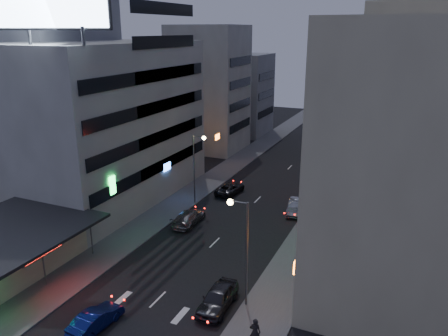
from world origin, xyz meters
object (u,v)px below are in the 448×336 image
Objects in this scene: parked_car_left at (230,188)px; scooter_silver_b at (254,336)px; parked_car_right_mid at (296,206)px; person at (255,332)px; parked_car_right_far at (322,172)px; road_car_silver at (189,217)px; parked_car_right_near at (218,298)px; road_car_blue at (96,319)px.

scooter_silver_b is at bearing 120.93° from parked_car_left.
parked_car_left is at bearing 157.74° from parked_car_right_mid.
parked_car_right_mid is 22.05m from scooter_silver_b.
parked_car_right_far is at bearing -96.46° from person.
road_car_silver is 2.60× the size of person.
parked_car_right_near reaches higher than parked_car_right_far.
person is at bearing -138.75° from scooter_silver_b.
parked_car_right_near reaches higher than scooter_silver_b.
parked_car_left is 2.48× the size of person.
road_car_silver is (-0.44, -9.82, 0.06)m from parked_car_left.
parked_car_right_mid is at bearing -144.33° from road_car_silver.
person is (10.40, 2.64, 0.40)m from road_car_blue.
parked_car_left is 27.25m from person.
person is at bearing -88.23° from parked_car_right_far.
parked_car_right_far is 22.95m from road_car_silver.
scooter_silver_b is at bearing -61.11° from person.
parked_car_right_far is at bearing 82.83° from parked_car_right_mid.
road_car_blue is 2.15× the size of person.
parked_car_right_mid is 25.60m from road_car_blue.
parked_car_left is (-8.31, 21.62, -0.13)m from parked_car_right_near.
parked_car_left is at bearing 27.19° from scooter_silver_b.
road_car_blue is 10.73m from person.
parked_car_right_mid reaches higher than parked_car_right_far.
scooter_silver_b is at bearing -88.74° from parked_car_right_mid.
parked_car_left is 0.95× the size of road_car_silver.
parked_car_left is 27.08m from road_car_blue.
road_car_blue is at bearing 105.74° from scooter_silver_b.
parked_car_right_far is (0.05, 13.55, -0.02)m from parked_car_right_mid.
road_car_blue is 2.27× the size of scooter_silver_b.
parked_car_left is at bearing -95.19° from road_car_silver.
parked_car_right_mid is 13.55m from parked_car_right_far.
parked_car_right_near is at bearing -135.66° from road_car_blue.
scooter_silver_b is (3.10, -35.37, -0.03)m from parked_car_right_far.
parked_car_right_far is at bearing 5.76° from scooter_silver_b.
road_car_silver is at bearing -77.86° from road_car_blue.
parked_car_right_near is at bearing -47.22° from person.
road_car_blue is 0.83× the size of road_car_silver.
parked_car_right_mid is at bearing 169.18° from parked_car_left.
parked_car_right_far is 2.67× the size of scooter_silver_b.
road_car_blue is at bearing -142.41° from parked_car_right_near.
parked_car_right_mid is 22.18m from person.
parked_car_right_near is 19.19m from parked_car_right_mid.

